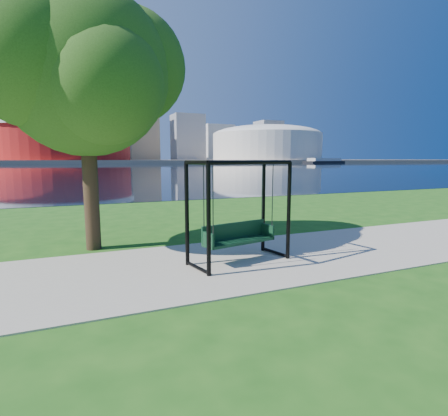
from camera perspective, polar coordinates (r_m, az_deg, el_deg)
ground at (r=8.75m, az=-1.01°, el=-8.08°), size 900.00×900.00×0.00m
path at (r=8.30m, az=0.29°, el=-8.86°), size 120.00×4.00×0.03m
river at (r=109.88m, az=-21.24°, el=6.16°), size 900.00×180.00×0.02m
far_bank at (r=313.83m, az=-22.35°, el=7.10°), size 900.00×228.00×2.00m
stadium at (r=243.19m, az=-24.74°, el=10.01°), size 83.00×83.00×32.00m
arena at (r=279.66m, az=7.00°, el=10.65°), size 84.00×84.00×26.56m
skyline at (r=328.91m, az=-23.47°, el=13.15°), size 392.00×66.00×96.50m
swing at (r=8.10m, az=2.41°, el=-0.98°), size 2.50×1.46×2.40m
park_tree at (r=10.22m, az=-22.13°, el=20.57°), size 5.50×4.97×6.83m
barge at (r=242.60m, az=16.06°, el=7.42°), size 33.49×15.29×3.24m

